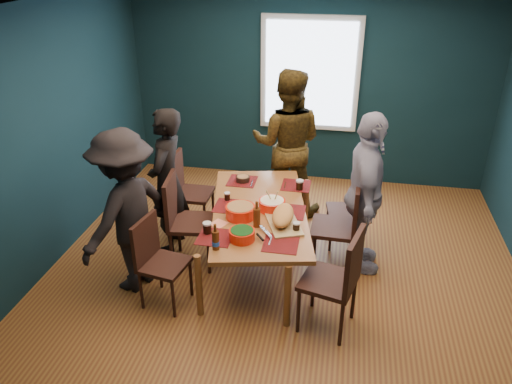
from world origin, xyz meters
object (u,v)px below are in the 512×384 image
(person_near_left, at_px, (126,212))
(bowl_herbs, at_px, (242,234))
(bowl_dumpling, at_px, (272,204))
(person_far_left, at_px, (167,182))
(dining_table, at_px, (259,215))
(chair_left_mid, at_px, (182,214))
(person_back, at_px, (287,143))
(person_right, at_px, (365,195))
(cutting_board, at_px, (283,217))
(chair_right_far, at_px, (353,205))
(chair_right_near, at_px, (340,275))
(bowl_salad, at_px, (240,211))
(chair_right_mid, at_px, (344,220))
(chair_left_far, at_px, (185,186))
(chair_left_near, at_px, (156,255))

(person_near_left, height_order, bowl_herbs, person_near_left)
(person_near_left, relative_size, bowl_dumpling, 6.17)
(person_far_left, bearing_deg, dining_table, 79.08)
(chair_left_mid, bearing_deg, person_back, 49.25)
(person_back, distance_m, person_right, 1.47)
(person_near_left, bearing_deg, person_back, 165.82)
(bowl_herbs, distance_m, cutting_board, 0.49)
(chair_right_far, distance_m, chair_right_near, 1.48)
(chair_right_far, distance_m, bowl_salad, 1.43)
(chair_right_mid, bearing_deg, dining_table, -169.80)
(person_back, relative_size, person_near_left, 1.10)
(dining_table, bearing_deg, person_far_left, 156.81)
(chair_left_far, bearing_deg, bowl_dumpling, -29.22)
(chair_right_mid, relative_size, person_near_left, 0.61)
(person_far_left, relative_size, person_right, 0.95)
(dining_table, relative_size, chair_left_mid, 1.98)
(person_right, bearing_deg, person_near_left, 104.09)
(chair_left_mid, relative_size, chair_right_far, 1.17)
(person_back, bearing_deg, chair_right_mid, 122.03)
(chair_right_far, bearing_deg, chair_left_near, -152.38)
(bowl_salad, xyz_separation_m, bowl_dumpling, (0.29, 0.21, -0.00))
(chair_left_far, distance_m, person_right, 2.15)
(bowl_dumpling, bearing_deg, bowl_herbs, -106.70)
(chair_left_far, distance_m, chair_left_near, 1.40)
(person_back, distance_m, person_near_left, 2.28)
(chair_left_mid, bearing_deg, chair_right_near, -31.40)
(dining_table, bearing_deg, chair_left_far, 135.38)
(chair_right_mid, xyz_separation_m, bowl_herbs, (-0.92, -0.73, 0.17))
(dining_table, height_order, chair_left_far, chair_left_far)
(chair_right_far, bearing_deg, chair_left_mid, -167.82)
(person_near_left, bearing_deg, bowl_salad, 128.70)
(chair_left_far, height_order, person_back, person_back)
(chair_right_mid, height_order, bowl_dumpling, chair_right_mid)
(chair_left_mid, xyz_separation_m, chair_right_far, (1.78, 0.71, -0.09))
(chair_left_far, distance_m, bowl_dumpling, 1.33)
(chair_left_mid, distance_m, bowl_herbs, 0.96)
(dining_table, distance_m, chair_left_mid, 0.82)
(person_near_left, xyz_separation_m, bowl_salad, (1.06, 0.33, -0.06))
(dining_table, xyz_separation_m, person_near_left, (-1.21, -0.52, 0.20))
(chair_left_far, bearing_deg, person_near_left, -99.23)
(chair_left_near, bearing_deg, bowl_dumpling, 47.41)
(person_right, height_order, bowl_dumpling, person_right)
(dining_table, bearing_deg, bowl_herbs, -106.84)
(chair_left_near, bearing_deg, chair_right_far, 47.79)
(chair_left_mid, distance_m, cutting_board, 1.13)
(chair_right_mid, relative_size, person_far_left, 0.62)
(chair_left_near, distance_m, chair_right_far, 2.30)
(person_right, bearing_deg, chair_left_far, 73.95)
(chair_right_far, distance_m, person_far_left, 2.10)
(dining_table, distance_m, bowl_herbs, 0.62)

